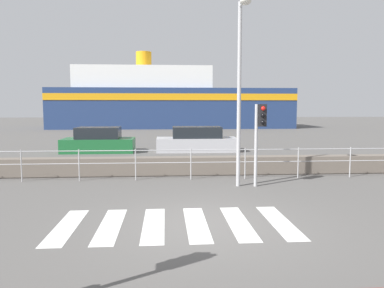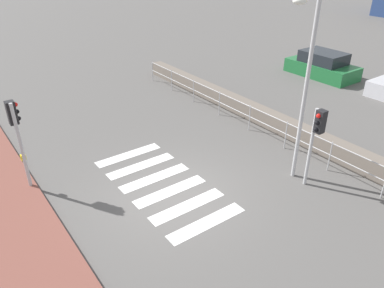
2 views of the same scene
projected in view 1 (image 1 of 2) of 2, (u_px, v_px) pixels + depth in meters
The scene contains 9 objects.
ground_plane at pixel (207, 224), 7.94m from camera, with size 160.00×160.00×0.00m, color #565451.
crosswalk at pixel (175, 224), 7.89m from camera, with size 4.95×2.40×0.01m.
seawall at pixel (189, 166), 13.58m from camera, with size 20.72×0.55×0.66m.
harbor_fence at pixel (191, 159), 12.67m from camera, with size 18.69×0.04×1.06m.
traffic_light_far at pixel (260, 126), 11.46m from camera, with size 0.34×0.32×2.55m.
streetlamp at pixel (241, 72), 11.15m from camera, with size 0.32×1.03×5.59m.
ferry_boat at pixel (167, 102), 44.28m from camera, with size 27.57×7.74×8.81m.
parked_car_green at pixel (99, 141), 20.37m from camera, with size 3.83×1.87×1.36m.
parked_car_silver at pixel (197, 141), 20.75m from camera, with size 4.43×1.77×1.37m.
Camera 1 is at (-0.86, -7.69, 2.47)m, focal length 35.00 mm.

